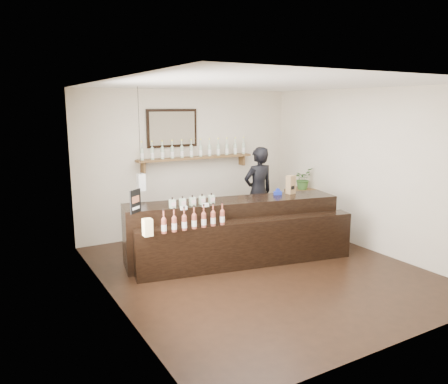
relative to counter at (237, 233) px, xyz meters
name	(u,v)px	position (x,y,z in m)	size (l,w,h in m)	color
ground	(259,270)	(0.07, -0.57, -0.46)	(5.00, 5.00, 0.00)	black
room_shell	(261,161)	(0.07, -0.57, 1.24)	(5.00, 5.00, 5.00)	beige
back_wall_decor	(184,145)	(-0.08, 1.80, 1.29)	(2.66, 0.96, 1.69)	brown
counter	(237,233)	(0.00, 0.00, 0.00)	(3.59, 1.60, 1.15)	black
promo_sign	(135,201)	(-1.66, 0.07, 0.69)	(0.21, 0.16, 0.34)	black
paper_bag	(291,185)	(1.14, 0.06, 0.68)	(0.17, 0.14, 0.32)	olive
tape_dispenser	(278,192)	(0.88, 0.08, 0.57)	(0.15, 0.08, 0.12)	#172AA6
side_cabinet	(302,210)	(2.07, 0.84, -0.04)	(0.58, 0.68, 0.85)	brown
potted_plant	(303,179)	(2.07, 0.84, 0.60)	(0.39, 0.34, 0.43)	#345F26
shopkeeper	(258,186)	(1.09, 0.98, 0.52)	(0.72, 0.47, 1.96)	black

